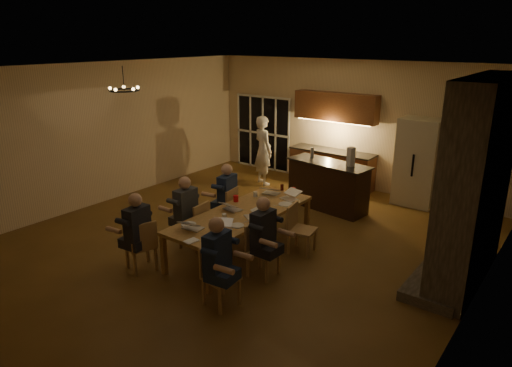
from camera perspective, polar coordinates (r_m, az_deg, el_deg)
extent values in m
plane|color=brown|center=(8.68, -2.25, -7.49)|extent=(9.00, 9.00, 0.00)
cube|color=beige|center=(11.88, 11.71, 7.24)|extent=(8.00, 0.04, 3.20)
cube|color=beige|center=(11.07, -18.77, 5.90)|extent=(0.04, 9.00, 3.20)
cube|color=beige|center=(6.48, 26.29, -3.14)|extent=(0.04, 9.00, 3.20)
cube|color=white|center=(7.86, -2.54, 14.23)|extent=(8.00, 9.00, 0.04)
cube|color=black|center=(13.30, 0.91, 6.31)|extent=(1.86, 0.08, 2.10)
cube|color=#63584D|center=(7.66, 25.82, -0.01)|extent=(0.58, 2.50, 3.20)
cube|color=beige|center=(11.00, 19.58, 2.52)|extent=(0.90, 0.68, 2.00)
cube|color=tan|center=(8.24, -1.71, -6.08)|extent=(1.10, 2.98, 0.75)
cube|color=black|center=(10.33, 8.97, -0.26)|extent=(1.96, 0.91, 1.08)
imported|color=white|center=(11.87, 0.90, 4.16)|extent=(0.78, 0.67, 1.81)
torus|color=black|center=(9.16, -16.14, 11.13)|extent=(0.57, 0.57, 0.03)
cylinder|color=silver|center=(7.80, -3.99, -4.13)|extent=(0.08, 0.08, 0.10)
cylinder|color=silver|center=(8.45, 1.37, -2.33)|extent=(0.08, 0.08, 0.10)
cylinder|color=silver|center=(8.87, -0.09, -1.33)|extent=(0.08, 0.08, 0.10)
cylinder|color=red|center=(6.90, -5.84, -7.16)|extent=(0.09, 0.09, 0.12)
cylinder|color=red|center=(8.61, -2.54, -1.88)|extent=(0.10, 0.10, 0.12)
cylinder|color=red|center=(9.07, 4.67, -0.89)|extent=(0.10, 0.10, 0.12)
cylinder|color=#B2B2B7|center=(7.55, -4.19, -4.82)|extent=(0.07, 0.07, 0.12)
cylinder|color=#3F0F0C|center=(9.24, 3.26, -0.49)|extent=(0.07, 0.07, 0.12)
cylinder|color=#B2B2B7|center=(8.04, 1.26, -3.34)|extent=(0.06, 0.06, 0.12)
cylinder|color=silver|center=(7.53, -2.36, -5.27)|extent=(0.23, 0.23, 0.02)
cylinder|color=silver|center=(7.65, -8.41, -5.09)|extent=(0.25, 0.25, 0.02)
cylinder|color=silver|center=(8.47, 3.71, -2.60)|extent=(0.26, 0.26, 0.02)
cube|color=white|center=(7.06, -8.09, -7.11)|extent=(0.18, 0.23, 0.01)
cylinder|color=#99999E|center=(10.48, 7.03, 3.84)|extent=(0.08, 0.08, 0.24)
cube|color=silver|center=(9.91, 11.77, 3.29)|extent=(0.17, 0.17, 0.41)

